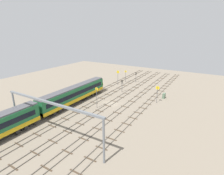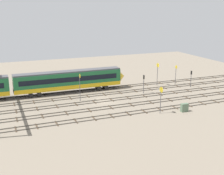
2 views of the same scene
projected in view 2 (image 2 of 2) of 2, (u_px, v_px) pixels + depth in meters
ground_plane at (103, 101)px, 62.91m from camera, size 107.75×107.75×0.00m
track_near_foreground at (120, 115)px, 54.90m from camera, size 91.75×2.40×0.16m
track_second_near at (111, 107)px, 58.90m from camera, size 91.75×2.40×0.16m
track_middle at (103, 101)px, 62.89m from camera, size 91.75×2.40×0.16m
track_second_far at (96, 95)px, 66.89m from camera, size 91.75×2.40×0.16m
track_with_train at (90, 90)px, 70.89m from camera, size 91.75×2.40×0.16m
train at (14, 86)px, 64.24m from camera, size 50.40×3.24×4.80m
speed_sign_near_foreground at (80, 84)px, 61.99m from camera, size 0.14×0.85×5.72m
speed_sign_mid_trackside at (176, 72)px, 75.43m from camera, size 0.14×0.83×4.82m
speed_sign_far_trackside at (161, 96)px, 54.83m from camera, size 0.14×1.03×4.99m
speed_sign_distant_end at (158, 70)px, 74.34m from camera, size 0.14×1.08×5.55m
signal_light_trackside_approach at (144, 81)px, 67.68m from camera, size 0.31×0.32×4.19m
signal_light_trackside_departure at (191, 76)px, 73.01m from camera, size 0.31×0.32×4.00m
relay_cabinet at (184, 108)px, 56.45m from camera, size 1.41×0.68×1.55m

